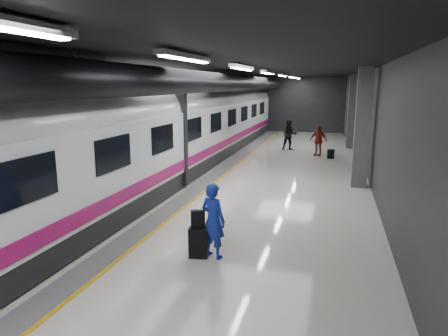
% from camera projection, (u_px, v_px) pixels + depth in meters
% --- Properties ---
extents(ground, '(40.00, 40.00, 0.00)m').
position_uv_depth(ground, '(231.00, 191.00, 14.73)').
color(ground, silver).
rests_on(ground, ground).
extents(platform_hall, '(10.02, 40.02, 4.51)m').
position_uv_depth(platform_hall, '(231.00, 93.00, 14.99)').
color(platform_hall, black).
rests_on(platform_hall, ground).
extents(train, '(3.05, 38.00, 4.05)m').
position_uv_depth(train, '(149.00, 133.00, 15.16)').
color(train, black).
rests_on(train, ground).
extents(traveler_main, '(0.74, 0.61, 1.73)m').
position_uv_depth(traveler_main, '(213.00, 221.00, 8.93)').
color(traveler_main, '#1939BE').
rests_on(traveler_main, ground).
extents(suitcase_main, '(0.47, 0.34, 0.69)m').
position_uv_depth(suitcase_main, '(199.00, 243.00, 9.02)').
color(suitcase_main, black).
rests_on(suitcase_main, ground).
extents(shoulder_bag, '(0.34, 0.27, 0.40)m').
position_uv_depth(shoulder_bag, '(198.00, 219.00, 8.94)').
color(shoulder_bag, black).
rests_on(shoulder_bag, suitcase_main).
extents(traveler_far_a, '(1.05, 0.92, 1.85)m').
position_uv_depth(traveler_far_a, '(289.00, 135.00, 23.89)').
color(traveler_far_a, black).
rests_on(traveler_far_a, ground).
extents(traveler_far_b, '(1.07, 0.76, 1.69)m').
position_uv_depth(traveler_far_b, '(318.00, 140.00, 22.00)').
color(traveler_far_b, maroon).
rests_on(traveler_far_b, ground).
extents(suitcase_far, '(0.38, 0.30, 0.50)m').
position_uv_depth(suitcase_far, '(331.00, 154.00, 21.22)').
color(suitcase_far, black).
rests_on(suitcase_far, ground).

